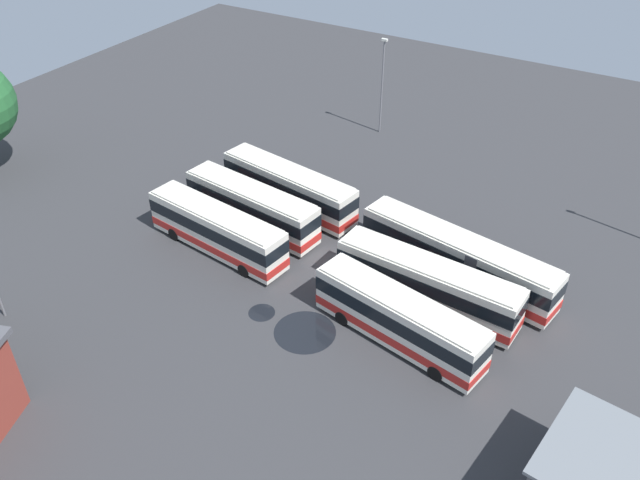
# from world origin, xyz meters

# --- Properties ---
(ground_plane) EXTENTS (95.10, 95.10, 0.00)m
(ground_plane) POSITION_xyz_m (0.00, 0.00, 0.00)
(ground_plane) COLOR #333335
(bus_row0_slot0) EXTENTS (14.66, 4.91, 3.51)m
(bus_row0_slot0) POSITION_xyz_m (-8.09, -2.84, 1.86)
(bus_row0_slot0) COLOR silver
(bus_row0_slot0) RESTS_ON ground_plane
(bus_row0_slot1) EXTENTS (12.62, 3.23, 3.51)m
(bus_row0_slot1) POSITION_xyz_m (-7.37, 0.83, 1.86)
(bus_row0_slot1) COLOR silver
(bus_row0_slot1) RESTS_ON ground_plane
(bus_row0_slot2) EXTENTS (11.76, 4.58, 3.51)m
(bus_row0_slot2) POSITION_xyz_m (-7.24, 4.83, 1.85)
(bus_row0_slot2) COLOR silver
(bus_row0_slot2) RESTS_ON ground_plane
(bus_row1_slot0) EXTENTS (12.50, 4.32, 3.51)m
(bus_row1_slot0) POSITION_xyz_m (6.98, -4.73, 1.86)
(bus_row1_slot0) COLOR silver
(bus_row1_slot0) RESTS_ON ground_plane
(bus_row1_slot1) EXTENTS (11.86, 3.83, 3.51)m
(bus_row1_slot1) POSITION_xyz_m (7.90, -0.92, 1.85)
(bus_row1_slot1) COLOR silver
(bus_row1_slot1) RESTS_ON ground_plane
(bus_row1_slot2) EXTENTS (11.94, 3.86, 3.51)m
(bus_row1_slot2) POSITION_xyz_m (8.24, 2.92, 1.85)
(bus_row1_slot2) COLOR silver
(bus_row1_slot2) RESTS_ON ground_plane
(lamp_post_mid_lot) EXTENTS (0.56, 0.28, 9.27)m
(lamp_post_mid_lot) POSITION_xyz_m (6.79, -20.81, 5.06)
(lamp_post_mid_lot) COLOR slate
(lamp_post_mid_lot) RESTS_ON ground_plane
(puddle_front_lane) EXTENTS (3.95, 3.95, 0.01)m
(puddle_front_lane) POSITION_xyz_m (8.89, 1.08, 0.00)
(puddle_front_lane) COLOR black
(puddle_front_lane) RESTS_ON ground_plane
(puddle_between_rows) EXTENTS (1.77, 1.77, 0.01)m
(puddle_between_rows) POSITION_xyz_m (1.53, 7.03, 0.00)
(puddle_between_rows) COLOR black
(puddle_between_rows) RESTS_ON ground_plane
(puddle_near_shelter) EXTENTS (3.98, 3.98, 0.01)m
(puddle_near_shelter) POSITION_xyz_m (-1.88, 7.14, 0.00)
(puddle_near_shelter) COLOR black
(puddle_near_shelter) RESTS_ON ground_plane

